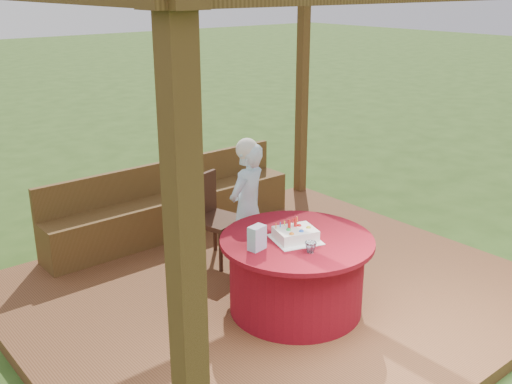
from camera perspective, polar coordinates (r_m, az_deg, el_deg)
ground at (r=5.71m, az=1.62°, el=-10.16°), size 60.00×60.00×0.00m
deck at (r=5.68m, az=1.63°, el=-9.63°), size 4.50×4.00×0.12m
pergola at (r=4.99m, az=1.89°, el=14.68°), size 4.50×4.00×2.72m
bench at (r=6.81m, az=-7.90°, el=-1.75°), size 3.00×0.42×0.80m
table at (r=5.18m, az=3.85°, el=-7.74°), size 1.30×1.30×0.67m
chair at (r=6.04m, az=-4.30°, el=-2.07°), size 0.54×0.54×0.89m
elderly_woman at (r=5.72m, az=-0.84°, el=-1.32°), size 0.54×0.43×1.34m
birthday_cake at (r=4.99m, az=3.78°, el=-4.02°), size 0.46×0.46×0.17m
gift_bag at (r=4.79m, az=0.09°, el=-4.39°), size 0.15×0.11×0.20m
drinking_glass at (r=4.78m, az=5.22°, el=-5.26°), size 0.12×0.12×0.09m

